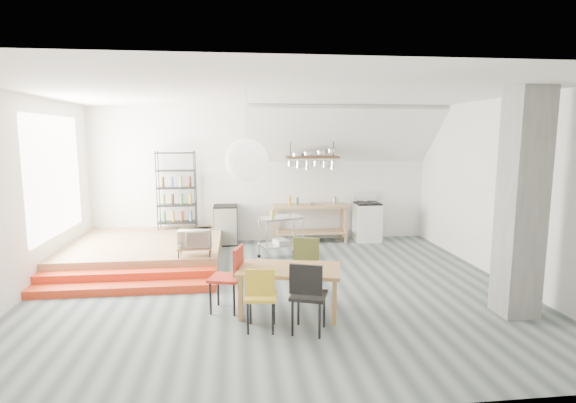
{
  "coord_description": "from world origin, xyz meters",
  "views": [
    {
      "loc": [
        -0.65,
        -7.25,
        2.55
      ],
      "look_at": [
        0.29,
        0.8,
        1.35
      ],
      "focal_mm": 28.0,
      "sensor_mm": 36.0,
      "label": 1
    }
  ],
  "objects": [
    {
      "name": "floor",
      "position": [
        0.0,
        0.0,
        0.0
      ],
      "size": [
        8.0,
        8.0,
        0.0
      ],
      "primitive_type": "plane",
      "color": "#4A5456",
      "rests_on": "ground"
    },
    {
      "name": "wall_back",
      "position": [
        0.0,
        3.5,
        1.6
      ],
      "size": [
        8.0,
        0.04,
        3.2
      ],
      "primitive_type": "cube",
      "color": "silver",
      "rests_on": "ground"
    },
    {
      "name": "wall_left",
      "position": [
        -4.0,
        0.0,
        1.6
      ],
      "size": [
        0.04,
        7.0,
        3.2
      ],
      "primitive_type": "cube",
      "color": "silver",
      "rests_on": "ground"
    },
    {
      "name": "wall_right",
      "position": [
        4.0,
        0.0,
        1.6
      ],
      "size": [
        0.04,
        7.0,
        3.2
      ],
      "primitive_type": "cube",
      "color": "silver",
      "rests_on": "ground"
    },
    {
      "name": "ceiling",
      "position": [
        0.0,
        0.0,
        3.2
      ],
      "size": [
        8.0,
        7.0,
        0.02
      ],
      "primitive_type": "cube",
      "color": "white",
      "rests_on": "wall_back"
    },
    {
      "name": "slope_ceiling",
      "position": [
        1.8,
        2.9,
        2.55
      ],
      "size": [
        4.4,
        1.44,
        1.32
      ],
      "primitive_type": "cube",
      "rotation": [
        -0.73,
        0.0,
        0.0
      ],
      "color": "white",
      "rests_on": "wall_back"
    },
    {
      "name": "window_pane",
      "position": [
        -3.98,
        1.5,
        1.8
      ],
      "size": [
        0.02,
        2.5,
        2.2
      ],
      "primitive_type": "cube",
      "color": "white",
      "rests_on": "wall_left"
    },
    {
      "name": "platform",
      "position": [
        -2.5,
        2.0,
        0.2
      ],
      "size": [
        3.0,
        3.0,
        0.4
      ],
      "primitive_type": "cube",
      "color": "olive",
      "rests_on": "ground"
    },
    {
      "name": "step_lower",
      "position": [
        -2.5,
        0.05,
        0.07
      ],
      "size": [
        3.0,
        0.35,
        0.13
      ],
      "primitive_type": "cube",
      "color": "red",
      "rests_on": "ground"
    },
    {
      "name": "step_upper",
      "position": [
        -2.5,
        0.4,
        0.13
      ],
      "size": [
        3.0,
        0.35,
        0.27
      ],
      "primitive_type": "cube",
      "color": "red",
      "rests_on": "ground"
    },
    {
      "name": "concrete_column",
      "position": [
        3.3,
        -1.5,
        1.6
      ],
      "size": [
        0.5,
        0.5,
        3.2
      ],
      "primitive_type": "cube",
      "color": "slate",
      "rests_on": "ground"
    },
    {
      "name": "kitchen_counter",
      "position": [
        1.1,
        3.15,
        0.63
      ],
      "size": [
        1.8,
        0.6,
        0.91
      ],
      "color": "olive",
      "rests_on": "ground"
    },
    {
      "name": "stove",
      "position": [
        2.5,
        3.16,
        0.48
      ],
      "size": [
        0.6,
        0.6,
        1.18
      ],
      "color": "white",
      "rests_on": "ground"
    },
    {
      "name": "pot_rack",
      "position": [
        1.13,
        2.92,
        1.98
      ],
      "size": [
        1.2,
        0.5,
        1.43
      ],
      "color": "#3B2517",
      "rests_on": "ceiling"
    },
    {
      "name": "wire_shelving",
      "position": [
        -2.0,
        3.2,
        1.33
      ],
      "size": [
        0.88,
        0.38,
        1.8
      ],
      "color": "black",
      "rests_on": "platform"
    },
    {
      "name": "microwave_shelf",
      "position": [
        -1.4,
        0.75,
        0.55
      ],
      "size": [
        0.6,
        0.4,
        0.16
      ],
      "color": "olive",
      "rests_on": "platform"
    },
    {
      "name": "paper_lantern",
      "position": [
        -0.49,
        -0.98,
        2.2
      ],
      "size": [
        0.6,
        0.6,
        0.6
      ],
      "primitive_type": "sphere",
      "color": "white",
      "rests_on": "ceiling"
    },
    {
      "name": "dining_table",
      "position": [
        0.09,
        -1.12,
        0.61
      ],
      "size": [
        1.57,
        1.11,
        0.68
      ],
      "rotation": [
        0.0,
        0.0,
        -0.23
      ],
      "color": "olive",
      "rests_on": "ground"
    },
    {
      "name": "chair_mustard",
      "position": [
        -0.36,
        -1.68,
        0.52
      ],
      "size": [
        0.45,
        0.45,
        0.88
      ],
      "rotation": [
        0.0,
        0.0,
        3.0
      ],
      "color": "gold",
      "rests_on": "ground"
    },
    {
      "name": "chair_black",
      "position": [
        0.24,
        -1.83,
        0.57
      ],
      "size": [
        0.56,
        0.56,
        0.96
      ],
      "rotation": [
        0.0,
        0.0,
        2.78
      ],
      "color": "black",
      "rests_on": "ground"
    },
    {
      "name": "chair_olive",
      "position": [
        0.41,
        -0.52,
        0.56
      ],
      "size": [
        0.52,
        0.52,
        0.94
      ],
      "rotation": [
        0.0,
        0.0,
        -0.24
      ],
      "color": "brown",
      "rests_on": "ground"
    },
    {
      "name": "chair_red",
      "position": [
        -0.75,
        -0.93,
        0.57
      ],
      "size": [
        0.54,
        0.54,
        0.96
      ],
      "rotation": [
        0.0,
        0.0,
        -1.85
      ],
      "color": "#AF2819",
      "rests_on": "ground"
    },
    {
      "name": "rolling_cart",
      "position": [
        0.27,
        1.83,
        0.57
      ],
      "size": [
        0.99,
        0.75,
        0.88
      ],
      "rotation": [
        0.0,
        0.0,
        0.33
      ],
      "color": "silver",
      "rests_on": "ground"
    },
    {
      "name": "mini_fridge",
      "position": [
        -0.9,
        3.2,
        0.46
      ],
      "size": [
        0.54,
        0.54,
        0.92
      ],
      "primitive_type": "cube",
      "color": "black",
      "rests_on": "ground"
    },
    {
      "name": "microwave",
      "position": [
        -1.4,
        0.75,
        0.72
      ],
      "size": [
        0.58,
        0.4,
        0.32
      ],
      "primitive_type": "imported",
      "rotation": [
        0.0,
        0.0,
        -0.01
      ],
      "color": "beige",
      "rests_on": "microwave_shelf"
    },
    {
      "name": "bowl",
      "position": [
        1.15,
        3.1,
        0.93
      ],
      "size": [
        0.25,
        0.25,
        0.05
      ],
      "primitive_type": "imported",
      "rotation": [
        0.0,
        0.0,
        -0.39
      ],
      "color": "silver",
      "rests_on": "kitchen_counter"
    }
  ]
}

